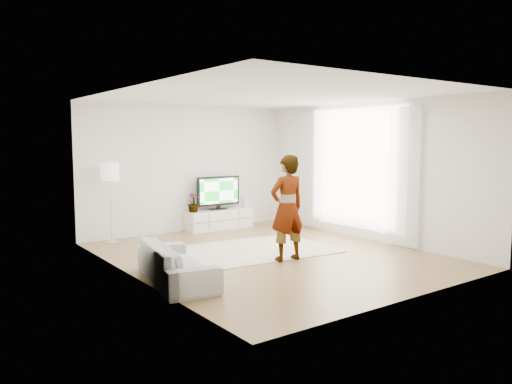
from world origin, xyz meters
TOP-DOWN VIEW (x-y plane):
  - floor at (0.00, 0.00)m, footprint 6.00×6.00m
  - ceiling at (0.00, 0.00)m, footprint 6.00×6.00m
  - wall_left at (-2.50, 0.00)m, footprint 0.02×6.00m
  - wall_right at (2.50, 0.00)m, footprint 0.02×6.00m
  - wall_back at (0.00, 3.00)m, footprint 5.00×0.02m
  - wall_front at (0.00, -3.00)m, footprint 5.00×0.02m
  - window at (2.48, 0.30)m, footprint 0.01×2.60m
  - curtain_near at (2.40, -1.00)m, footprint 0.04×0.70m
  - curtain_far at (2.40, 1.60)m, footprint 0.04×0.70m
  - media_console at (0.66, 2.76)m, footprint 1.58×0.45m
  - television at (0.66, 2.79)m, footprint 1.10×0.22m
  - game_console at (1.35, 2.76)m, footprint 0.07×0.16m
  - potted_plant at (-0.01, 2.77)m, footprint 0.30×0.30m
  - rug at (0.02, 0.49)m, footprint 2.96×2.27m
  - player at (-0.01, -0.50)m, footprint 0.68×0.47m
  - sofa at (-2.09, -0.52)m, footprint 1.09×2.00m
  - floor_lamp at (-1.89, 2.70)m, footprint 0.35×0.35m

SIDE VIEW (x-z plane):
  - floor at x=0.00m, z-range 0.00..0.00m
  - rug at x=0.02m, z-range 0.00..0.01m
  - media_console at x=0.66m, z-range 0.00..0.44m
  - sofa at x=-2.09m, z-range 0.00..0.55m
  - game_console at x=1.35m, z-range 0.44..0.65m
  - potted_plant at x=-0.01m, z-range 0.44..0.87m
  - television at x=0.66m, z-range 0.48..1.24m
  - player at x=-0.01m, z-range 0.01..1.79m
  - floor_lamp at x=-1.89m, z-range 0.55..2.14m
  - curtain_near at x=2.40m, z-range 0.05..2.65m
  - curtain_far at x=2.40m, z-range 0.05..2.65m
  - wall_left at x=-2.50m, z-range 0.00..2.80m
  - wall_right at x=2.50m, z-range 0.00..2.80m
  - wall_back at x=0.00m, z-range 0.00..2.80m
  - wall_front at x=0.00m, z-range 0.00..2.80m
  - window at x=2.48m, z-range 0.20..2.70m
  - ceiling at x=0.00m, z-range 2.80..2.80m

